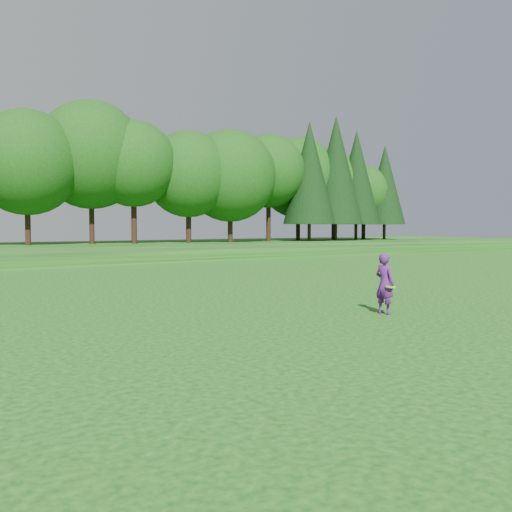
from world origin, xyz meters
TOP-DOWN VIEW (x-y plane):
  - ground at (0.00, 0.00)m, footprint 140.00×140.00m
  - walking_path at (0.00, 20.00)m, footprint 130.00×1.60m
  - woman at (3.67, -0.87)m, footprint 0.37×0.61m

SIDE VIEW (x-z plane):
  - ground at x=0.00m, z-range 0.00..0.00m
  - walking_path at x=0.00m, z-range 0.00..0.04m
  - woman at x=3.67m, z-range 0.00..1.51m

